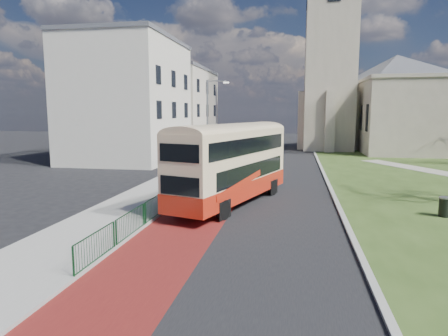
# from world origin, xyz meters

# --- Properties ---
(ground) EXTENTS (160.00, 160.00, 0.00)m
(ground) POSITION_xyz_m (0.00, 0.00, 0.00)
(ground) COLOR black
(ground) RESTS_ON ground
(road_carriageway) EXTENTS (9.00, 120.00, 0.01)m
(road_carriageway) POSITION_xyz_m (1.50, 20.00, 0.01)
(road_carriageway) COLOR black
(road_carriageway) RESTS_ON ground
(bus_lane) EXTENTS (3.40, 120.00, 0.01)m
(bus_lane) POSITION_xyz_m (-1.20, 20.00, 0.01)
(bus_lane) COLOR #591414
(bus_lane) RESTS_ON ground
(pavement_west) EXTENTS (4.00, 120.00, 0.12)m
(pavement_west) POSITION_xyz_m (-5.00, 20.00, 0.06)
(pavement_west) COLOR gray
(pavement_west) RESTS_ON ground
(kerb_west) EXTENTS (0.25, 120.00, 0.13)m
(kerb_west) POSITION_xyz_m (-3.00, 20.00, 0.07)
(kerb_west) COLOR #999993
(kerb_west) RESTS_ON ground
(kerb_east) EXTENTS (0.25, 80.00, 0.13)m
(kerb_east) POSITION_xyz_m (6.10, 22.00, 0.07)
(kerb_east) COLOR #999993
(kerb_east) RESTS_ON ground
(pedestrian_railing) EXTENTS (0.07, 24.00, 1.12)m
(pedestrian_railing) POSITION_xyz_m (-2.95, 4.00, 0.55)
(pedestrian_railing) COLOR #0D3B19
(pedestrian_railing) RESTS_ON ground
(gothic_church) EXTENTS (16.38, 18.00, 40.00)m
(gothic_church) POSITION_xyz_m (12.56, 38.00, 13.13)
(gothic_church) COLOR #9D947F
(gothic_church) RESTS_ON ground
(street_block_near) EXTENTS (10.30, 14.30, 13.00)m
(street_block_near) POSITION_xyz_m (-14.00, 22.00, 6.51)
(street_block_near) COLOR silver
(street_block_near) RESTS_ON ground
(street_block_far) EXTENTS (10.30, 16.30, 11.50)m
(street_block_far) POSITION_xyz_m (-14.00, 38.00, 5.76)
(street_block_far) COLOR beige
(street_block_far) RESTS_ON ground
(streetlamp) EXTENTS (2.13, 0.18, 8.00)m
(streetlamp) POSITION_xyz_m (-4.35, 18.00, 4.59)
(streetlamp) COLOR gray
(streetlamp) RESTS_ON pavement_west
(bus) EXTENTS (5.44, 10.69, 4.37)m
(bus) POSITION_xyz_m (0.24, 3.05, 2.49)
(bus) COLOR #B32310
(bus) RESTS_ON ground
(litter_bin) EXTENTS (0.65, 0.65, 0.98)m
(litter_bin) POSITION_xyz_m (11.07, 2.13, 0.54)
(litter_bin) COLOR black
(litter_bin) RESTS_ON grass_green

